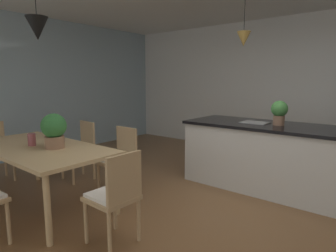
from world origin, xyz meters
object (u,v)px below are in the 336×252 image
Objects in this scene: dining_table at (39,151)px; kitchen_island at (269,156)px; chair_kitchen_end at (115,195)px; vase_on_dining_table at (32,140)px; potted_plant_on_island at (279,111)px; potted_plant_on_table at (54,129)px; chair_far_right at (120,158)px; chair_far_left at (80,148)px.

kitchen_island is (1.93, 2.26, -0.20)m from dining_table.
kitchen_island reaches higher than chair_kitchen_end.
potted_plant_on_island is at bearing 47.55° from vase_on_dining_table.
chair_far_right is at bearing 75.40° from potted_plant_on_table.
kitchen_island is at bearing -180.00° from potted_plant_on_island.
kitchen_island is 5.76× the size of potted_plant_on_table.
chair_kitchen_end is (1.80, -0.85, 0.00)m from chair_far_left.
chair_far_right is 2.19× the size of potted_plant_on_table.
chair_far_left is 2.90m from potted_plant_on_island.
potted_plant_on_island is 0.82× the size of potted_plant_on_table.
potted_plant_on_island reaches higher than chair_far_right.
chair_kitchen_end is at bearing -25.41° from chair_far_left.
potted_plant_on_table is (-1.68, -2.19, 0.48)m from kitchen_island.
dining_table is 2.98m from kitchen_island.
potted_plant_on_island reaches higher than chair_kitchen_end.
chair_far_right is at bearing 59.59° from vase_on_dining_table.
chair_kitchen_end is 0.38× the size of kitchen_island.
chair_far_right is at bearing -136.48° from kitchen_island.
vase_on_dining_table is (-2.10, -2.30, -0.29)m from potted_plant_on_island.
chair_kitchen_end reaches higher than dining_table.
potted_plant_on_table reaches higher than dining_table.
chair_far_left is 2.19× the size of potted_plant_on_table.
dining_table is 1.37m from chair_kitchen_end.
potted_plant_on_island is (1.58, 1.41, 0.61)m from chair_far_right.
potted_plant_on_island is at bearing 73.56° from chair_kitchen_end.
potted_plant_on_island is at bearing 41.70° from chair_far_right.
potted_plant_on_island is at bearing 29.73° from chair_far_left.
potted_plant_on_table is (-1.78, -2.19, -0.15)m from potted_plant_on_island.
potted_plant_on_table is (0.68, -0.78, 0.46)m from chair_far_left.
potted_plant_on_table is (-0.20, -0.78, 0.46)m from chair_far_right.
potted_plant_on_island is (0.10, 0.00, 0.62)m from kitchen_island.
vase_on_dining_table is (-0.52, -0.89, 0.32)m from chair_far_right.
kitchen_island reaches higher than dining_table.
kitchen_island reaches higher than chair_far_left.
chair_far_left is at bearing 154.59° from chair_kitchen_end.
dining_table is at bearing -131.85° from potted_plant_on_island.
chair_far_left is 1.00× the size of chair_far_right.
chair_far_left is 0.38× the size of kitchen_island.
chair_far_left is 5.93× the size of vase_on_dining_table.
vase_on_dining_table is (0.36, -0.89, 0.32)m from chair_far_left.
kitchen_island is at bearing 48.91° from vase_on_dining_table.
potted_plant_on_island is at bearing 50.84° from potted_plant_on_table.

